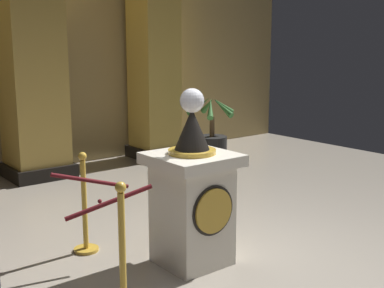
{
  "coord_description": "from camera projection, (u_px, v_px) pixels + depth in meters",
  "views": [
    {
      "loc": [
        -2.8,
        -3.12,
        1.97
      ],
      "look_at": [
        -0.09,
        0.3,
        1.11
      ],
      "focal_mm": 47.23,
      "sensor_mm": 36.0,
      "label": 1
    }
  ],
  "objects": [
    {
      "name": "back_wall",
      "position": [
        17.0,
        39.0,
        7.72
      ],
      "size": [
        11.14,
        0.16,
        4.13
      ],
      "primitive_type": "cube",
      "color": "tan",
      "rests_on": "ground_plane"
    },
    {
      "name": "stanchion_far",
      "position": [
        123.0,
        273.0,
        3.62
      ],
      "size": [
        0.24,
        0.24,
        1.04
      ],
      "color": "gold",
      "rests_on": "ground_plane"
    },
    {
      "name": "ground_plane",
      "position": [
        221.0,
        270.0,
        4.48
      ],
      "size": [
        11.14,
        11.14,
        0.0
      ],
      "primitive_type": "plane",
      "color": "#9E9384"
    },
    {
      "name": "pedestal_clock",
      "position": [
        192.0,
        197.0,
        4.53
      ],
      "size": [
        0.71,
        0.71,
        1.6
      ],
      "color": "silver",
      "rests_on": "ground_plane"
    },
    {
      "name": "column_centre_rear",
      "position": [
        30.0,
        45.0,
        7.33
      ],
      "size": [
        0.95,
        0.95,
        3.96
      ],
      "color": "black",
      "rests_on": "ground_plane"
    },
    {
      "name": "column_right",
      "position": [
        154.0,
        45.0,
        8.65
      ],
      "size": [
        0.82,
        0.82,
        3.96
      ],
      "color": "black",
      "rests_on": "ground_plane"
    },
    {
      "name": "stanchion_near",
      "position": [
        85.0,
        218.0,
        4.84
      ],
      "size": [
        0.24,
        0.24,
        0.98
      ],
      "color": "gold",
      "rests_on": "ground_plane"
    },
    {
      "name": "velvet_rope",
      "position": [
        99.0,
        191.0,
        4.14
      ],
      "size": [
        0.85,
        0.87,
        0.22
      ],
      "color": "#591419"
    },
    {
      "name": "potted_palm_right",
      "position": [
        212.0,
        145.0,
        8.22
      ],
      "size": [
        0.76,
        0.84,
        1.19
      ],
      "color": "black",
      "rests_on": "ground_plane"
    }
  ]
}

